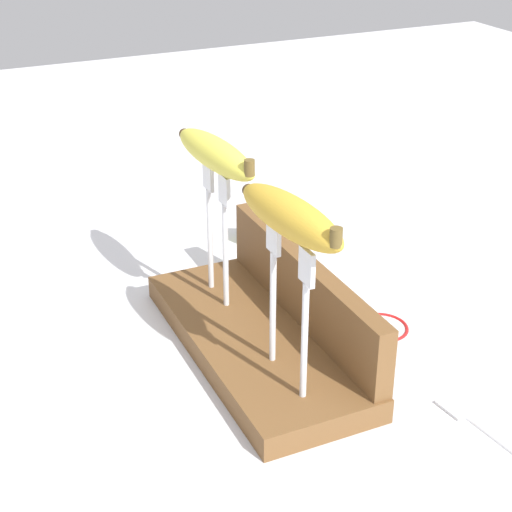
{
  "coord_description": "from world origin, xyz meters",
  "views": [
    {
      "loc": [
        0.74,
        -0.34,
        0.55
      ],
      "look_at": [
        0.0,
        0.0,
        0.13
      ],
      "focal_mm": 57.07,
      "sensor_mm": 36.0,
      "label": 1
    }
  ],
  "objects_px": {
    "fork_fallen_near": "(491,433)",
    "wire_coil": "(381,326)",
    "banana_chunk_near": "(258,228)",
    "banana_raised_right": "(290,216)",
    "fork_stand_right": "(289,294)",
    "banana_raised_left": "(215,153)",
    "fork_stand_left": "(217,221)"
  },
  "relations": [
    {
      "from": "banana_raised_left",
      "to": "fork_fallen_near",
      "type": "relative_size",
      "value": 0.91
    },
    {
      "from": "banana_chunk_near",
      "to": "banana_raised_right",
      "type": "bearing_deg",
      "value": -20.29
    },
    {
      "from": "fork_stand_right",
      "to": "fork_stand_left",
      "type": "bearing_deg",
      "value": 180.0
    },
    {
      "from": "fork_stand_right",
      "to": "wire_coil",
      "type": "distance_m",
      "value": 0.23
    },
    {
      "from": "fork_fallen_near",
      "to": "wire_coil",
      "type": "relative_size",
      "value": 2.82
    },
    {
      "from": "fork_stand_left",
      "to": "banana_chunk_near",
      "type": "bearing_deg",
      "value": 142.26
    },
    {
      "from": "banana_raised_right",
      "to": "wire_coil",
      "type": "relative_size",
      "value": 2.43
    },
    {
      "from": "banana_raised_right",
      "to": "banana_raised_left",
      "type": "bearing_deg",
      "value": 180.0
    },
    {
      "from": "banana_chunk_near",
      "to": "fork_stand_left",
      "type": "bearing_deg",
      "value": -37.74
    },
    {
      "from": "fork_stand_left",
      "to": "wire_coil",
      "type": "bearing_deg",
      "value": 56.66
    },
    {
      "from": "banana_raised_left",
      "to": "fork_stand_right",
      "type": "bearing_deg",
      "value": 0.0
    },
    {
      "from": "fork_fallen_near",
      "to": "wire_coil",
      "type": "distance_m",
      "value": 0.22
    },
    {
      "from": "fork_stand_right",
      "to": "fork_fallen_near",
      "type": "bearing_deg",
      "value": 48.56
    },
    {
      "from": "banana_raised_left",
      "to": "wire_coil",
      "type": "distance_m",
      "value": 0.3
    },
    {
      "from": "wire_coil",
      "to": "fork_stand_left",
      "type": "bearing_deg",
      "value": -123.34
    },
    {
      "from": "banana_raised_right",
      "to": "fork_stand_left",
      "type": "bearing_deg",
      "value": 180.0
    },
    {
      "from": "fork_stand_left",
      "to": "fork_stand_right",
      "type": "distance_m",
      "value": 0.19
    },
    {
      "from": "fork_stand_left",
      "to": "banana_raised_left",
      "type": "bearing_deg",
      "value": -174.23
    },
    {
      "from": "banana_raised_left",
      "to": "banana_chunk_near",
      "type": "height_order",
      "value": "banana_raised_left"
    },
    {
      "from": "fork_stand_left",
      "to": "banana_raised_right",
      "type": "height_order",
      "value": "banana_raised_right"
    },
    {
      "from": "fork_stand_left",
      "to": "banana_raised_left",
      "type": "relative_size",
      "value": 0.98
    },
    {
      "from": "banana_raised_left",
      "to": "banana_raised_right",
      "type": "relative_size",
      "value": 1.05
    },
    {
      "from": "fork_stand_right",
      "to": "fork_fallen_near",
      "type": "xyz_separation_m",
      "value": [
        0.14,
        0.16,
        -0.13
      ]
    },
    {
      "from": "fork_fallen_near",
      "to": "banana_raised_right",
      "type": "bearing_deg",
      "value": -131.45
    },
    {
      "from": "banana_chunk_near",
      "to": "wire_coil",
      "type": "bearing_deg",
      "value": 7.0
    },
    {
      "from": "banana_raised_right",
      "to": "wire_coil",
      "type": "xyz_separation_m",
      "value": [
        -0.08,
        0.17,
        -0.22
      ]
    },
    {
      "from": "banana_raised_right",
      "to": "fork_fallen_near",
      "type": "relative_size",
      "value": 0.86
    },
    {
      "from": "fork_stand_left",
      "to": "fork_stand_right",
      "type": "relative_size",
      "value": 1.01
    },
    {
      "from": "fork_stand_right",
      "to": "wire_coil",
      "type": "relative_size",
      "value": 2.46
    },
    {
      "from": "banana_raised_right",
      "to": "fork_fallen_near",
      "type": "bearing_deg",
      "value": 48.55
    },
    {
      "from": "fork_fallen_near",
      "to": "wire_coil",
      "type": "bearing_deg",
      "value": 177.45
    },
    {
      "from": "banana_raised_right",
      "to": "wire_coil",
      "type": "bearing_deg",
      "value": 114.84
    }
  ]
}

